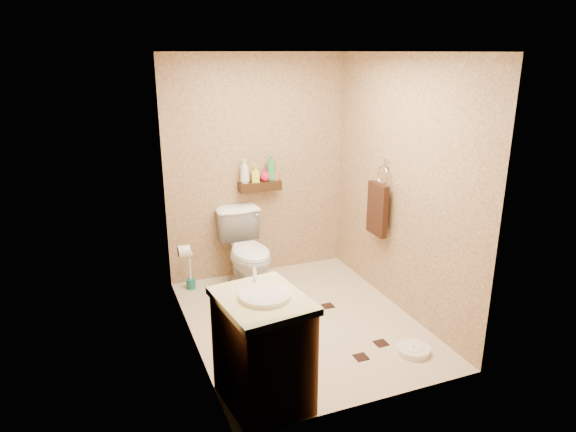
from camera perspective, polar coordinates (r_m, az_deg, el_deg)
name	(u,v)px	position (r m, az deg, el deg)	size (l,w,h in m)	color
ground	(302,321)	(4.89, 1.52, -11.59)	(2.50, 2.50, 0.00)	beige
wall_back	(257,168)	(5.56, -3.44, 5.32)	(2.00, 0.04, 2.40)	tan
wall_front	(379,247)	(3.37, 10.03, -3.37)	(2.00, 0.04, 2.40)	tan
wall_left	(187,210)	(4.15, -11.16, 0.64)	(0.04, 2.50, 2.40)	tan
wall_right	(401,187)	(4.90, 12.49, 3.18)	(0.04, 2.50, 2.40)	tan
ceiling	(304,52)	(4.26, 1.79, 17.78)	(2.00, 2.50, 0.02)	white
wall_shelf	(260,186)	(5.53, -3.15, 3.34)	(0.46, 0.14, 0.10)	#37200F
floor_accents	(306,323)	(4.86, 1.96, -11.77)	(1.13, 1.45, 0.01)	black
toilet	(248,253)	(5.34, -4.47, -4.07)	(0.47, 0.81, 0.83)	white
vanity	(263,349)	(3.70, -2.79, -14.54)	(0.64, 0.74, 0.95)	brown
bathroom_scale	(413,350)	(4.55, 13.75, -14.26)	(0.29, 0.29, 0.06)	white
toilet_brush	(191,275)	(5.54, -10.78, -6.50)	(0.10, 0.10, 0.43)	#1A6961
towel_ring	(378,207)	(5.12, 9.95, 1.02)	(0.12, 0.30, 0.76)	silver
toilet_paper	(184,251)	(4.96, -11.49, -3.84)	(0.12, 0.11, 0.12)	white
bottle_a	(245,171)	(5.44, -4.86, 4.99)	(0.10, 0.10, 0.26)	silver
bottle_b	(256,174)	(5.49, -3.60, 4.68)	(0.08, 0.08, 0.17)	#F5FE35
bottle_c	(265,174)	(5.52, -2.54, 4.63)	(0.11, 0.11, 0.14)	#C91740
bottle_d	(271,168)	(5.53, -1.88, 5.37)	(0.11, 0.11, 0.28)	#2F8E48
bottle_e	(275,173)	(5.56, -1.46, 4.76)	(0.07, 0.07, 0.15)	#E16C4B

